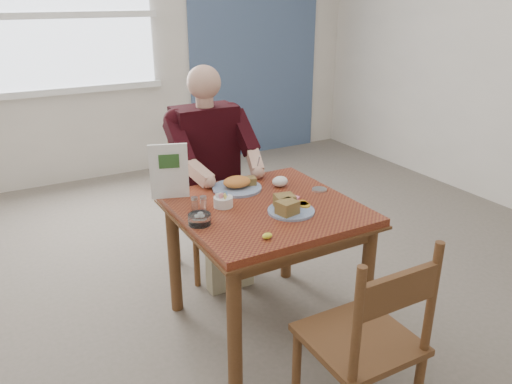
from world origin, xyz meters
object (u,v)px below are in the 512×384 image
table (266,224)px  chair_far (206,201)px  near_plate (289,207)px  far_plate (238,184)px  diner (210,158)px  chair_near (367,343)px

table → chair_far: chair_far is taller
near_plate → far_plate: (-0.08, 0.41, -0.00)m
chair_far → far_plate: bearing=-92.6°
chair_far → near_plate: chair_far is taller
diner → far_plate: size_ratio=4.09×
table → diner: diner is taller
chair_far → far_plate: 0.60m
diner → near_plate: 0.84m
table → far_plate: far_plate is taller
table → chair_near: (-0.04, -0.87, -0.16)m
table → chair_far: 0.81m
near_plate → chair_far: bearing=93.4°
chair_far → chair_near: (-0.04, -1.67, 0.00)m
chair_near → diner: bearing=88.7°
far_plate → diner: bearing=86.9°
table → far_plate: size_ratio=2.72×
diner → far_plate: diner is taller
chair_far → diner: 0.34m
table → chair_near: size_ratio=0.97×
chair_far → diner: bearing=-90.0°
table → chair_near: 0.88m
near_plate → far_plate: size_ratio=0.77×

